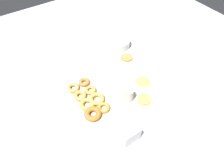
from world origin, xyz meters
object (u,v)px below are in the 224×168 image
(pancake_3, at_px, (129,69))
(batter_bowl, at_px, (119,42))
(pancake_1, at_px, (127,57))
(pancake_0, at_px, (143,82))
(paper_cup, at_px, (129,94))
(donut_tray, at_px, (89,99))
(pancake_2, at_px, (144,99))
(pancake_4, at_px, (124,80))
(container_stack, at_px, (127,132))

(pancake_3, relative_size, batter_bowl, 0.58)
(pancake_1, distance_m, pancake_3, 0.14)
(pancake_0, xyz_separation_m, pancake_1, (-0.29, 0.06, 0.00))
(paper_cup, bearing_deg, pancake_0, 108.85)
(pancake_1, height_order, donut_tray, donut_tray)
(batter_bowl, bearing_deg, pancake_0, -12.50)
(pancake_1, height_order, batter_bowl, batter_bowl)
(pancake_2, bearing_deg, donut_tray, -122.52)
(pancake_1, relative_size, pancake_2, 1.00)
(pancake_4, bearing_deg, pancake_1, 139.48)
(pancake_1, xyz_separation_m, pancake_3, (0.12, -0.07, -0.00))
(batter_bowl, xyz_separation_m, paper_cup, (0.53, -0.29, 0.02))
(donut_tray, height_order, container_stack, container_stack)
(pancake_3, bearing_deg, pancake_1, 150.78)
(pancake_0, xyz_separation_m, container_stack, (0.29, -0.37, 0.05))
(pancake_3, bearing_deg, donut_tray, -77.97)
(paper_cup, bearing_deg, pancake_1, 144.67)
(container_stack, bearing_deg, donut_tray, -170.64)
(pancake_1, relative_size, pancake_3, 0.91)
(pancake_2, bearing_deg, paper_cup, -127.55)
(pancake_4, xyz_separation_m, container_stack, (0.38, -0.26, 0.05))
(pancake_2, xyz_separation_m, paper_cup, (-0.07, -0.09, 0.05))
(pancake_4, bearing_deg, pancake_0, 49.90)
(pancake_4, bearing_deg, container_stack, -34.45)
(pancake_0, xyz_separation_m, pancake_2, (0.13, -0.10, 0.00))
(pancake_4, bearing_deg, donut_tray, -86.97)
(pancake_1, xyz_separation_m, pancake_2, (0.42, -0.16, -0.00))
(donut_tray, bearing_deg, batter_bowl, 125.87)
(pancake_2, height_order, paper_cup, paper_cup)
(donut_tray, bearing_deg, pancake_4, 93.03)
(batter_bowl, bearing_deg, pancake_3, -20.88)
(pancake_3, distance_m, batter_bowl, 0.32)
(pancake_1, bearing_deg, batter_bowl, 165.72)
(pancake_0, height_order, pancake_4, pancake_4)
(pancake_2, relative_size, donut_tray, 0.26)
(pancake_0, relative_size, container_stack, 0.94)
(pancake_0, distance_m, donut_tray, 0.44)
(container_stack, height_order, paper_cup, container_stack)
(pancake_1, bearing_deg, pancake_0, -11.43)
(pancake_1, relative_size, batter_bowl, 0.53)
(pancake_2, height_order, batter_bowl, batter_bowl)
(pancake_2, xyz_separation_m, donut_tray, (-0.21, -0.33, 0.01))
(donut_tray, relative_size, paper_cup, 3.73)
(batter_bowl, relative_size, container_stack, 1.67)
(pancake_1, bearing_deg, donut_tray, -66.49)
(pancake_2, height_order, donut_tray, donut_tray)
(pancake_0, distance_m, batter_bowl, 0.47)
(pancake_3, xyz_separation_m, paper_cup, (0.23, -0.18, 0.05))
(pancake_3, distance_m, pancake_4, 0.12)
(pancake_1, distance_m, pancake_2, 0.45)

